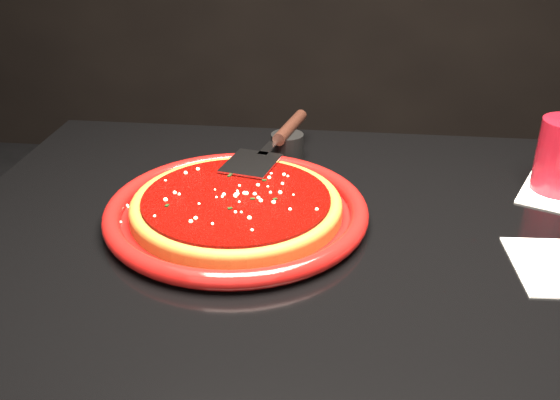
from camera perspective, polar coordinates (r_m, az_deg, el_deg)
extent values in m
cylinder|color=maroon|center=(0.91, -3.98, -0.99)|extent=(0.42, 0.42, 0.03)
cylinder|color=brown|center=(0.91, -3.99, -0.75)|extent=(0.34, 0.34, 0.02)
torus|color=brown|center=(0.90, -4.01, -0.32)|extent=(0.34, 0.34, 0.02)
cylinder|color=#620300|center=(0.90, -4.02, -0.01)|extent=(0.30, 0.30, 0.01)
cylinder|color=black|center=(1.11, 0.66, 4.96)|extent=(0.07, 0.07, 0.04)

